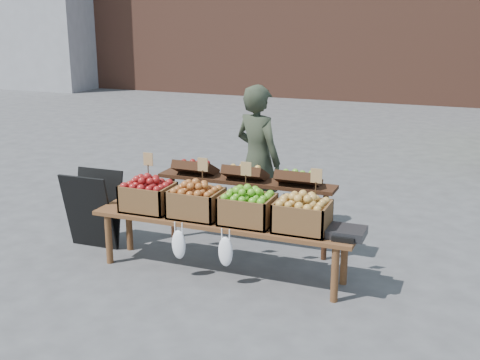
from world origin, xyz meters
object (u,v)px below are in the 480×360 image
at_px(weighing_scale, 347,232).
at_px(display_bench, 222,247).
at_px(crate_green_apples, 302,216).
at_px(chalkboard_sign, 93,209).
at_px(back_table, 245,204).
at_px(crate_red_apples, 247,210).
at_px(vendor, 258,160).
at_px(crate_russet_pears, 196,203).
at_px(crate_golden_apples, 148,197).

bearing_deg(weighing_scale, display_bench, 180.00).
relative_size(display_bench, crate_green_apples, 5.40).
bearing_deg(weighing_scale, chalkboard_sign, 177.13).
bearing_deg(chalkboard_sign, back_table, 18.80).
distance_m(crate_red_apples, weighing_scale, 0.98).
bearing_deg(vendor, chalkboard_sign, 60.40).
bearing_deg(display_bench, crate_red_apples, 0.00).
xyz_separation_m(back_table, crate_green_apples, (0.85, -0.72, 0.19)).
bearing_deg(crate_russet_pears, display_bench, 0.00).
distance_m(display_bench, crate_red_apples, 0.51).
xyz_separation_m(display_bench, crate_golden_apples, (-0.82, 0.00, 0.42)).
distance_m(crate_green_apples, weighing_scale, 0.44).
height_order(back_table, crate_red_apples, back_table).
bearing_deg(display_bench, back_table, 91.89).
bearing_deg(chalkboard_sign, crate_red_apples, -5.38).
distance_m(vendor, crate_red_apples, 1.35).
relative_size(back_table, display_bench, 0.78).
height_order(vendor, crate_red_apples, vendor).
height_order(display_bench, crate_golden_apples, crate_golden_apples).
distance_m(vendor, back_table, 0.68).
xyz_separation_m(crate_russet_pears, crate_red_apples, (0.55, 0.00, 0.00)).
relative_size(chalkboard_sign, crate_russet_pears, 1.75).
bearing_deg(crate_russet_pears, crate_red_apples, 0.00).
bearing_deg(crate_golden_apples, back_table, 41.94).
height_order(chalkboard_sign, crate_russet_pears, chalkboard_sign).
xyz_separation_m(chalkboard_sign, crate_red_apples, (1.90, -0.14, 0.27)).
distance_m(chalkboard_sign, crate_golden_apples, 0.85).
relative_size(chalkboard_sign, back_table, 0.42).
xyz_separation_m(crate_golden_apples, crate_russet_pears, (0.55, 0.00, 0.00)).
distance_m(vendor, crate_green_apples, 1.59).
height_order(crate_red_apples, weighing_scale, crate_red_apples).
bearing_deg(back_table, crate_green_apples, -40.31).
bearing_deg(back_table, crate_red_apples, -67.47).
bearing_deg(display_bench, crate_golden_apples, 180.00).
bearing_deg(crate_green_apples, display_bench, 180.00).
relative_size(chalkboard_sign, display_bench, 0.32).
height_order(crate_russet_pears, crate_red_apples, same).
bearing_deg(vendor, back_table, 119.94).
height_order(vendor, weighing_scale, vendor).
xyz_separation_m(vendor, back_table, (0.06, -0.57, -0.36)).
bearing_deg(display_bench, crate_green_apples, 0.00).
height_order(chalkboard_sign, display_bench, chalkboard_sign).
relative_size(crate_golden_apples, weighing_scale, 1.47).
bearing_deg(back_table, crate_golden_apples, -138.06).
distance_m(chalkboard_sign, back_table, 1.70).
relative_size(back_table, crate_russet_pears, 4.20).
xyz_separation_m(vendor, crate_green_apples, (0.91, -1.29, -0.17)).
bearing_deg(crate_golden_apples, display_bench, 0.00).
xyz_separation_m(chalkboard_sign, crate_golden_apples, (0.80, -0.14, 0.27)).
relative_size(vendor, weighing_scale, 5.20).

